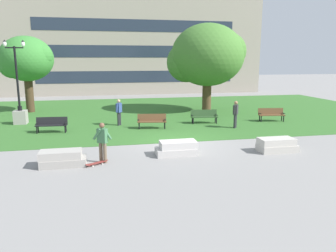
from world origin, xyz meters
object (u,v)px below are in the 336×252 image
(concrete_block_right, at_px, (277,145))
(concrete_block_center, at_px, (62,158))
(skateboard, at_px, (96,163))
(person_bystander_near_lawn, at_px, (236,113))
(concrete_block_left, at_px, (177,148))
(park_bench_near_left, at_px, (271,114))
(lamp_post_right, at_px, (20,108))
(park_bench_far_left, at_px, (52,124))
(person_bystander_far_lawn, at_px, (119,111))
(park_bench_far_right, at_px, (204,116))
(person_skateboarder, at_px, (102,140))
(park_bench_near_right, at_px, (152,120))

(concrete_block_right, bearing_deg, concrete_block_center, -178.73)
(skateboard, xyz_separation_m, person_bystander_near_lawn, (8.53, 5.81, 0.90))
(concrete_block_left, bearing_deg, concrete_block_center, -173.14)
(park_bench_near_left, height_order, lamp_post_right, lamp_post_right)
(park_bench_far_left, relative_size, lamp_post_right, 0.33)
(park_bench_near_left, height_order, person_bystander_far_lawn, person_bystander_far_lawn)
(lamp_post_right, relative_size, person_bystander_near_lawn, 3.21)
(concrete_block_left, distance_m, park_bench_far_right, 7.75)
(park_bench_far_left, distance_m, person_bystander_far_lawn, 4.29)
(concrete_block_left, distance_m, park_bench_far_left, 8.64)
(concrete_block_right, xyz_separation_m, person_bystander_far_lawn, (-6.96, 7.70, 0.68))
(park_bench_far_left, xyz_separation_m, park_bench_far_right, (9.73, 0.95, 0.00))
(concrete_block_right, height_order, person_bystander_far_lawn, person_bystander_far_lawn)
(concrete_block_center, xyz_separation_m, person_skateboarder, (1.64, 0.12, 0.66))
(person_bystander_near_lawn, bearing_deg, park_bench_far_right, 127.53)
(park_bench_far_left, distance_m, park_bench_far_right, 9.78)
(concrete_block_center, relative_size, person_bystander_near_lawn, 1.07)
(skateboard, relative_size, park_bench_near_right, 0.53)
(concrete_block_right, bearing_deg, lamp_post_right, 144.65)
(park_bench_near_left, bearing_deg, park_bench_far_left, -177.14)
(concrete_block_center, relative_size, park_bench_far_right, 0.99)
(park_bench_near_left, bearing_deg, concrete_block_right, -116.74)
(person_bystander_far_lawn, bearing_deg, park_bench_near_left, -3.41)
(concrete_block_center, height_order, person_skateboarder, person_skateboarder)
(lamp_post_right, bearing_deg, concrete_block_left, -46.54)
(lamp_post_right, bearing_deg, person_skateboarder, -60.88)
(park_bench_near_left, relative_size, person_bystander_far_lawn, 1.08)
(concrete_block_center, bearing_deg, park_bench_far_left, 101.13)
(concrete_block_left, xyz_separation_m, park_bench_far_left, (-6.24, 5.97, 0.23))
(lamp_post_right, distance_m, person_bystander_far_lawn, 6.72)
(park_bench_near_right, bearing_deg, park_bench_near_left, 5.19)
(park_bench_far_left, height_order, person_bystander_far_lawn, person_bystander_far_lawn)
(concrete_block_right, xyz_separation_m, person_bystander_near_lawn, (0.18, 5.41, 0.68))
(person_skateboarder, distance_m, person_bystander_far_lawn, 7.87)
(concrete_block_right, xyz_separation_m, park_bench_far_right, (-1.27, 7.30, 0.23))
(park_bench_far_right, bearing_deg, person_skateboarder, -132.59)
(person_skateboarder, bearing_deg, park_bench_far_left, 114.50)
(park_bench_far_right, bearing_deg, skateboard, -132.63)
(concrete_block_center, bearing_deg, person_bystander_near_lawn, 29.63)
(concrete_block_right, bearing_deg, person_bystander_near_lawn, 88.14)
(concrete_block_center, xyz_separation_m, park_bench_far_left, (-1.29, 6.56, 0.23))
(concrete_block_center, xyz_separation_m, concrete_block_right, (9.71, 0.22, 0.00))
(concrete_block_left, xyz_separation_m, park_bench_far_right, (3.49, 6.92, 0.23))
(concrete_block_center, height_order, concrete_block_left, same)
(person_skateboarder, height_order, park_bench_far_right, person_skateboarder)
(skateboard, relative_size, park_bench_near_left, 0.53)
(skateboard, distance_m, lamp_post_right, 11.19)
(skateboard, relative_size, person_bystander_far_lawn, 0.57)
(person_skateboarder, xyz_separation_m, park_bench_far_right, (6.80, 7.39, -0.43))
(concrete_block_center, height_order, skateboard, concrete_block_center)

